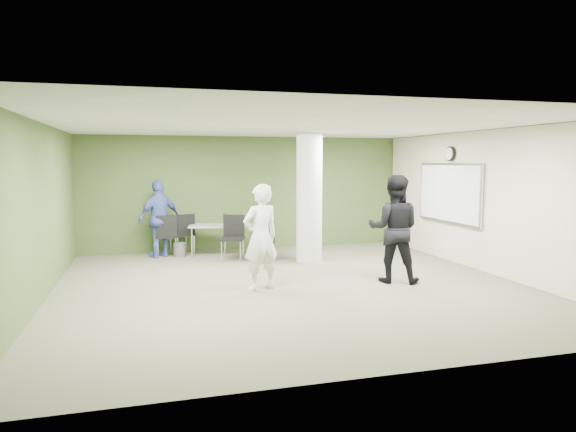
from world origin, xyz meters
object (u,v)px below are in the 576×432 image
object	(u,v)px
man_blue	(160,219)
man_black	(394,229)
woman_white	(261,237)
folding_table	(223,227)
chair_back_left	(167,232)

from	to	relation	value
man_blue	man_black	bearing A→B (deg)	109.45
man_black	man_blue	world-z (taller)	man_black
woman_white	man_blue	world-z (taller)	woman_white
folding_table	man_blue	distance (m)	1.45
man_blue	chair_back_left	bearing A→B (deg)	136.17
folding_table	chair_back_left	distance (m)	1.28
folding_table	man_black	distance (m)	4.37
chair_back_left	man_blue	xyz separation A→B (m)	(-0.15, 0.04, 0.31)
man_black	man_blue	bearing A→B (deg)	-14.53
chair_back_left	man_black	size ratio (longest dim) A/B	0.50
woman_white	chair_back_left	bearing A→B (deg)	-86.67
chair_back_left	man_blue	world-z (taller)	man_blue
woman_white	man_blue	size ratio (longest dim) A/B	1.02
folding_table	man_blue	world-z (taller)	man_blue
folding_table	chair_back_left	bearing A→B (deg)	-174.32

